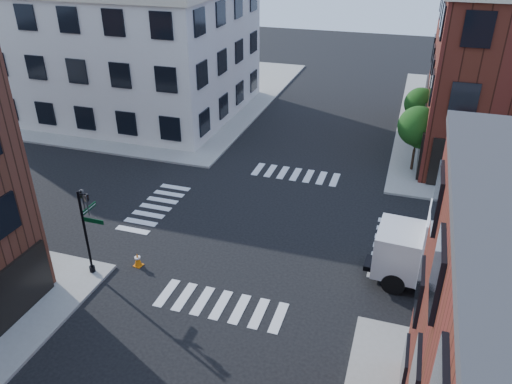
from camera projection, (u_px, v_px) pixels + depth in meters
The scene contains 8 objects.
ground at pixel (266, 226), 28.31m from camera, with size 120.00×120.00×0.00m, color black.
sidewalk_nw at pixel (131, 89), 51.57m from camera, with size 30.00×30.00×0.15m, color gray.
building_nw at pixel (114, 47), 44.27m from camera, with size 22.00×16.00×11.00m, color beige.
tree_near at pixel (419, 128), 33.13m from camera, with size 2.69×2.69×4.49m.
tree_far at pixel (421, 105), 38.30m from camera, with size 2.43×2.43×4.07m.
signal_pole at pixel (87, 223), 23.18m from camera, with size 1.29×1.24×4.60m.
box_truck at pixel (478, 258), 22.13m from camera, with size 8.82×3.12×3.93m.
traffic_cone at pixel (138, 260), 24.87m from camera, with size 0.47×0.47×0.76m.
Camera 1 is at (6.85, -23.03, 15.11)m, focal length 35.00 mm.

